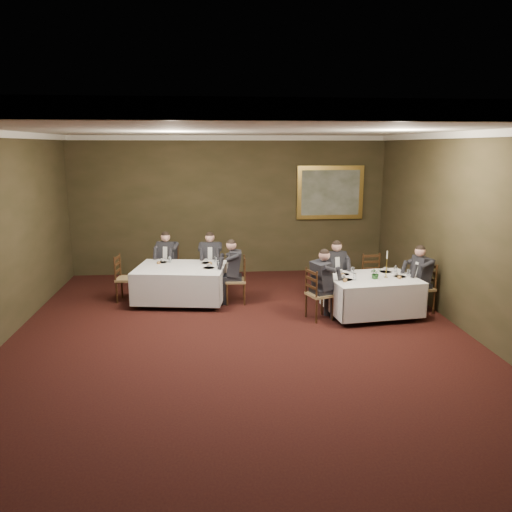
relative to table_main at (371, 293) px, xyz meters
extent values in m
plane|color=black|center=(-2.60, -1.34, -0.45)|extent=(10.00, 10.00, 0.00)
cube|color=silver|center=(-2.60, -1.34, 3.05)|extent=(8.00, 10.00, 0.10)
cube|color=#302D18|center=(-2.60, 3.66, 1.30)|extent=(8.00, 0.10, 3.50)
cube|color=#302D18|center=(-2.60, -6.34, 1.30)|extent=(8.00, 0.10, 3.50)
cube|color=#302D18|center=(1.40, -1.34, 1.30)|extent=(0.10, 10.00, 3.50)
cube|color=white|center=(-2.60, 3.61, 2.99)|extent=(8.00, 0.10, 0.12)
cube|color=white|center=(-2.60, -6.29, 2.99)|extent=(8.00, 0.10, 0.12)
cube|color=white|center=(1.35, -1.34, 2.99)|extent=(0.10, 10.00, 0.12)
cube|color=black|center=(0.00, 0.00, 0.28)|extent=(1.74, 1.38, 0.04)
cube|color=white|center=(0.00, 0.00, 0.31)|extent=(1.80, 1.45, 0.02)
cube|color=white|center=(0.00, 0.00, -0.02)|extent=(1.82, 1.47, 0.65)
cube|color=black|center=(-3.74, 1.22, 0.28)|extent=(1.94, 1.57, 0.04)
cube|color=white|center=(-3.74, 1.22, 0.31)|extent=(2.01, 1.64, 0.02)
cube|color=white|center=(-3.74, 1.22, -0.02)|extent=(2.04, 1.67, 0.65)
cube|color=olive|center=(-0.55, 0.80, 0.04)|extent=(0.51, 0.49, 0.05)
cube|color=black|center=(-0.58, 0.99, 0.28)|extent=(0.38, 0.10, 0.54)
cube|color=black|center=(-0.55, 0.80, 0.41)|extent=(0.47, 0.38, 0.55)
sphere|color=#DF9E8B|center=(-0.55, 0.80, 0.79)|extent=(0.24, 0.24, 0.21)
cube|color=olive|center=(0.35, 0.90, 0.04)|extent=(0.48, 0.47, 0.05)
cube|color=black|center=(0.33, 1.09, 0.28)|extent=(0.38, 0.07, 0.54)
cube|color=olive|center=(-1.05, -0.12, 0.04)|extent=(0.54, 0.56, 0.05)
cube|color=black|center=(-1.23, -0.18, 0.28)|extent=(0.16, 0.37, 0.54)
cube|color=black|center=(-1.05, -0.12, 0.41)|extent=(0.43, 0.50, 0.55)
sphere|color=#DF9E8B|center=(-1.05, -0.12, 0.79)|extent=(0.27, 0.27, 0.21)
cube|color=olive|center=(1.05, 0.12, 0.04)|extent=(0.49, 0.51, 0.05)
cube|color=black|center=(1.24, 0.15, 0.28)|extent=(0.10, 0.38, 0.54)
cube|color=black|center=(1.05, 0.12, 0.41)|extent=(0.38, 0.47, 0.55)
sphere|color=#DF9E8B|center=(1.05, 0.12, 0.79)|extent=(0.24, 0.24, 0.21)
cube|color=olive|center=(-4.09, 2.22, 0.04)|extent=(0.54, 0.52, 0.05)
cube|color=black|center=(-4.04, 2.40, 0.28)|extent=(0.37, 0.13, 0.54)
cube|color=black|center=(-4.09, 2.22, 0.41)|extent=(0.49, 0.41, 0.55)
sphere|color=#DF9E8B|center=(-4.09, 2.22, 0.79)|extent=(0.26, 0.26, 0.21)
cube|color=olive|center=(-3.11, 2.07, 0.04)|extent=(0.46, 0.45, 0.05)
cube|color=black|center=(-3.09, 2.26, 0.28)|extent=(0.38, 0.05, 0.54)
cube|color=black|center=(-3.11, 2.07, 0.41)|extent=(0.44, 0.34, 0.55)
sphere|color=#DF9E8B|center=(-3.11, 2.07, 0.79)|extent=(0.22, 0.22, 0.21)
cube|color=olive|center=(-2.59, 1.04, 0.04)|extent=(0.44, 0.45, 0.05)
cube|color=black|center=(-2.40, 1.04, 0.28)|extent=(0.04, 0.38, 0.54)
cube|color=black|center=(-2.59, 1.04, 0.41)|extent=(0.33, 0.43, 0.55)
sphere|color=#DF9E8B|center=(-2.59, 1.04, 0.79)|extent=(0.22, 0.22, 0.21)
cube|color=olive|center=(-4.88, 1.39, 0.04)|extent=(0.47, 0.48, 0.05)
cube|color=black|center=(-5.07, 1.41, 0.28)|extent=(0.07, 0.38, 0.54)
imported|color=#2D5926|center=(0.03, -0.09, 0.43)|extent=(0.23, 0.20, 0.24)
cylinder|color=#B29436|center=(0.26, -0.02, 0.33)|extent=(0.08, 0.08, 0.02)
cylinder|color=#B29436|center=(0.26, -0.02, 0.52)|extent=(0.02, 0.02, 0.36)
cylinder|color=white|center=(0.26, -0.02, 0.78)|extent=(0.02, 0.02, 0.16)
cylinder|color=white|center=(-0.49, 0.30, 0.32)|extent=(0.25, 0.25, 0.01)
cylinder|color=white|center=(-0.49, 0.45, 0.35)|extent=(0.08, 0.08, 0.05)
cylinder|color=white|center=(-0.32, 0.30, 0.39)|extent=(0.06, 0.06, 0.14)
cylinder|color=white|center=(-4.17, 1.67, 0.32)|extent=(0.25, 0.25, 0.01)
cylinder|color=white|center=(-4.17, 1.82, 0.35)|extent=(0.08, 0.08, 0.05)
cylinder|color=white|center=(-4.00, 1.67, 0.39)|extent=(0.06, 0.06, 0.14)
cube|color=#E7BC54|center=(0.00, 3.60, 1.62)|extent=(1.73, 0.08, 1.37)
cube|color=#4E5538|center=(0.00, 3.55, 1.62)|extent=(1.51, 0.01, 1.15)
camera|label=1|loc=(-3.10, -9.06, 2.80)|focal=35.00mm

